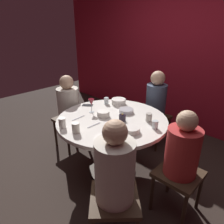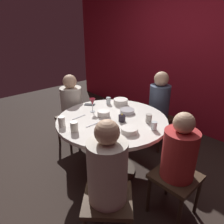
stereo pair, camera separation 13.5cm
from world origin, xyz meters
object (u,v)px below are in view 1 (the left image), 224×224
at_px(seated_diner_right, 182,153).
at_px(bowl_sauce_side, 119,102).
at_px(seated_diner_front_right, 115,173).
at_px(candle_holder, 122,118).
at_px(bowl_small_white, 103,114).
at_px(cup_center_front, 106,101).
at_px(bowl_serving_large, 126,111).
at_px(dinner_plate, 107,139).
at_px(cell_phone, 88,105).
at_px(seated_diner_left, 68,104).
at_px(cup_by_right_diner, 76,128).
at_px(cup_by_left_diner, 155,125).
at_px(wine_glass, 91,103).
at_px(bowl_salad_center, 131,130).
at_px(dining_table, 112,130).
at_px(seated_diner_back, 156,101).
at_px(cup_near_candle, 149,117).
at_px(cup_far_edge, 62,123).

xyz_separation_m(seated_diner_right, bowl_sauce_side, (-1.14, 0.40, 0.10)).
relative_size(seated_diner_front_right, candle_holder, 12.08).
distance_m(bowl_small_white, bowl_sauce_side, 0.44).
xyz_separation_m(seated_diner_right, cup_center_front, (-1.26, 0.28, 0.11)).
relative_size(bowl_serving_large, cup_center_front, 1.96).
relative_size(dinner_plate, cell_phone, 1.80).
relative_size(seated_diner_left, dinner_plate, 4.45).
distance_m(dinner_plate, cup_by_right_diner, 0.35).
relative_size(seated_diner_front_right, cup_by_left_diner, 13.09).
height_order(candle_holder, dinner_plate, candle_holder).
bearing_deg(wine_glass, bowl_salad_center, -4.59).
bearing_deg(cup_by_right_diner, seated_diner_front_right, -12.25).
distance_m(seated_diner_left, bowl_small_white, 0.77).
bearing_deg(cup_by_left_diner, seated_diner_right, -18.94).
bearing_deg(seated_diner_left, cup_center_front, 29.57).
height_order(seated_diner_front_right, cup_by_left_diner, seated_diner_front_right).
distance_m(seated_diner_left, cup_by_left_diner, 1.39).
height_order(dining_table, seated_diner_left, seated_diner_left).
xyz_separation_m(bowl_salad_center, cup_by_left_diner, (0.13, 0.23, 0.02)).
height_order(seated_diner_left, seated_diner_back, seated_diner_back).
height_order(dinner_plate, cell_phone, dinner_plate).
distance_m(seated_diner_left, dinner_plate, 1.24).
height_order(seated_diner_back, cup_by_left_diner, seated_diner_back).
relative_size(dining_table, cup_near_candle, 13.31).
bearing_deg(bowl_serving_large, candle_holder, -60.27).
height_order(candle_holder, bowl_serving_large, candle_holder).
bearing_deg(wine_glass, seated_diner_back, 72.93).
bearing_deg(bowl_salad_center, cup_by_left_diner, 60.24).
bearing_deg(bowl_small_white, cup_near_candle, 28.70).
xyz_separation_m(cell_phone, cup_by_right_diner, (0.49, -0.57, 0.05)).
xyz_separation_m(seated_diner_left, cup_by_left_diner, (1.38, 0.13, 0.10)).
bearing_deg(seated_diner_right, wine_glass, 2.30).
distance_m(seated_diner_right, bowl_salad_center, 0.53).
xyz_separation_m(seated_diner_left, seated_diner_right, (1.76, -0.00, -0.01)).
bearing_deg(bowl_small_white, dining_table, 13.66).
bearing_deg(bowl_small_white, cup_center_front, 129.97).
relative_size(seated_diner_back, bowl_serving_large, 6.49).
height_order(wine_glass, dinner_plate, wine_glass).
distance_m(cell_phone, bowl_sauce_side, 0.43).
bearing_deg(seated_diner_back, dinner_plate, 12.64).
bearing_deg(cup_far_edge, seated_diner_left, 140.96).
distance_m(seated_diner_front_right, bowl_sauce_side, 1.38).
distance_m(bowl_salad_center, bowl_sauce_side, 0.80).
distance_m(seated_diner_right, seated_diner_front_right, 0.69).
distance_m(bowl_salad_center, cup_center_front, 0.84).
relative_size(bowl_serving_large, cup_by_left_diner, 2.01).
bearing_deg(dinner_plate, bowl_serving_large, 114.65).
height_order(dinner_plate, cup_near_candle, cup_near_candle).
bearing_deg(seated_diner_left, candle_holder, 1.57).
bearing_deg(seated_diner_back, bowl_salad_center, 19.47).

